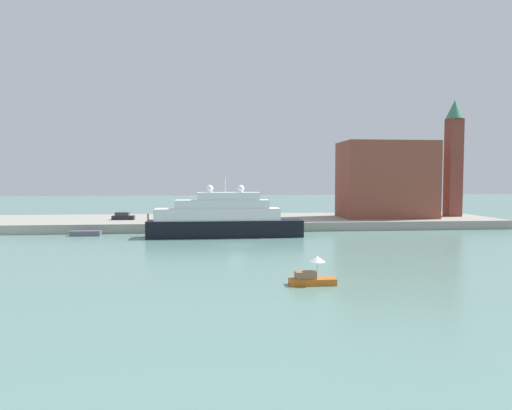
# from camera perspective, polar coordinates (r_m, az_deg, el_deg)

# --- Properties ---
(ground) EXTENTS (400.00, 400.00, 0.00)m
(ground) POSITION_cam_1_polar(r_m,az_deg,el_deg) (68.03, -2.40, -5.03)
(ground) COLOR slate
(quay_dock) EXTENTS (110.00, 23.62, 1.69)m
(quay_dock) POSITION_cam_1_polar(r_m,az_deg,el_deg) (95.51, -3.35, -2.11)
(quay_dock) COLOR gray
(quay_dock) RESTS_ON ground
(large_yacht) EXTENTS (26.08, 4.53, 10.12)m
(large_yacht) POSITION_cam_1_polar(r_m,az_deg,el_deg) (77.24, -4.13, -1.75)
(large_yacht) COLOR black
(large_yacht) RESTS_ON ground
(small_motorboat) EXTENTS (4.35, 1.54, 2.70)m
(small_motorboat) POSITION_cam_1_polar(r_m,az_deg,el_deg) (43.26, 6.99, -8.75)
(small_motorboat) COLOR #C66019
(small_motorboat) RESTS_ON ground
(work_barge) EXTENTS (5.06, 1.59, 0.87)m
(work_barge) POSITION_cam_1_polar(r_m,az_deg,el_deg) (84.18, -20.49, -3.33)
(work_barge) COLOR #595966
(work_barge) RESTS_ON ground
(harbor_building) EXTENTS (18.97, 11.00, 15.88)m
(harbor_building) POSITION_cam_1_polar(r_m,az_deg,el_deg) (100.08, 15.94, 3.06)
(harbor_building) COLOR brown
(harbor_building) RESTS_ON quay_dock
(bell_tower) EXTENTS (3.83, 3.83, 25.07)m
(bell_tower) POSITION_cam_1_polar(r_m,az_deg,el_deg) (108.11, 23.46, 5.92)
(bell_tower) COLOR brown
(bell_tower) RESTS_ON quay_dock
(parked_car) EXTENTS (4.35, 1.77, 1.49)m
(parked_car) POSITION_cam_1_polar(r_m,az_deg,el_deg) (94.53, -16.27, -1.39)
(parked_car) COLOR black
(parked_car) RESTS_ON quay_dock
(person_figure) EXTENTS (0.36, 0.36, 1.58)m
(person_figure) POSITION_cam_1_polar(r_m,az_deg,el_deg) (90.26, -13.33, -1.51)
(person_figure) COLOR #4C4C4C
(person_figure) RESTS_ON quay_dock
(mooring_bollard) EXTENTS (0.53, 0.53, 0.87)m
(mooring_bollard) POSITION_cam_1_polar(r_m,az_deg,el_deg) (84.49, -5.19, -1.95)
(mooring_bollard) COLOR black
(mooring_bollard) RESTS_ON quay_dock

